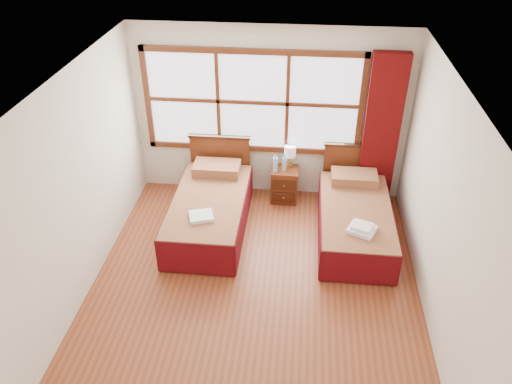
# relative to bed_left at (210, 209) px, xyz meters

# --- Properties ---
(floor) EXTENTS (4.50, 4.50, 0.00)m
(floor) POSITION_rel_bed_left_xyz_m (0.74, -1.20, -0.30)
(floor) COLOR brown
(floor) RESTS_ON ground
(ceiling) EXTENTS (4.50, 4.50, 0.00)m
(ceiling) POSITION_rel_bed_left_xyz_m (0.74, -1.20, 2.30)
(ceiling) COLOR white
(ceiling) RESTS_ON wall_back
(wall_back) EXTENTS (4.00, 0.00, 4.00)m
(wall_back) POSITION_rel_bed_left_xyz_m (0.74, 1.05, 1.00)
(wall_back) COLOR silver
(wall_back) RESTS_ON floor
(wall_left) EXTENTS (0.00, 4.50, 4.50)m
(wall_left) POSITION_rel_bed_left_xyz_m (-1.26, -1.20, 1.00)
(wall_left) COLOR silver
(wall_left) RESTS_ON floor
(wall_right) EXTENTS (0.00, 4.50, 4.50)m
(wall_right) POSITION_rel_bed_left_xyz_m (2.74, -1.20, 1.00)
(wall_right) COLOR silver
(wall_right) RESTS_ON floor
(window) EXTENTS (3.16, 0.06, 1.56)m
(window) POSITION_rel_bed_left_xyz_m (0.49, 1.01, 1.20)
(window) COLOR white
(window) RESTS_ON wall_back
(curtain) EXTENTS (0.50, 0.16, 2.30)m
(curtain) POSITION_rel_bed_left_xyz_m (2.34, 0.91, 0.87)
(curtain) COLOR #570809
(curtain) RESTS_ON wall_back
(bed_left) EXTENTS (1.00, 2.02, 0.97)m
(bed_left) POSITION_rel_bed_left_xyz_m (0.00, 0.00, 0.00)
(bed_left) COLOR #36190B
(bed_left) RESTS_ON floor
(bed_right) EXTENTS (0.97, 1.99, 0.94)m
(bed_right) POSITION_rel_bed_left_xyz_m (2.01, 0.00, -0.01)
(bed_right) COLOR #36190B
(bed_right) RESTS_ON floor
(nightstand) EXTENTS (0.40, 0.40, 0.53)m
(nightstand) POSITION_rel_bed_left_xyz_m (1.00, 0.80, -0.03)
(nightstand) COLOR #592813
(nightstand) RESTS_ON floor
(towels_left) EXTENTS (0.37, 0.34, 0.05)m
(towels_left) POSITION_rel_bed_left_xyz_m (-0.01, -0.51, 0.25)
(towels_left) COLOR white
(towels_left) RESTS_ON bed_left
(towels_right) EXTENTS (0.41, 0.39, 0.10)m
(towels_right) POSITION_rel_bed_left_xyz_m (2.04, -0.57, 0.24)
(towels_right) COLOR white
(towels_right) RESTS_ON bed_right
(lamp) EXTENTS (0.17, 0.17, 0.33)m
(lamp) POSITION_rel_bed_left_xyz_m (1.06, 0.93, 0.47)
(lamp) COLOR gold
(lamp) RESTS_ON nightstand
(bottle_near) EXTENTS (0.07, 0.07, 0.26)m
(bottle_near) POSITION_rel_bed_left_xyz_m (0.86, 0.74, 0.35)
(bottle_near) COLOR #A5C0D4
(bottle_near) RESTS_ON nightstand
(bottle_far) EXTENTS (0.06, 0.06, 0.24)m
(bottle_far) POSITION_rel_bed_left_xyz_m (0.99, 0.79, 0.34)
(bottle_far) COLOR #A5C0D4
(bottle_far) RESTS_ON nightstand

